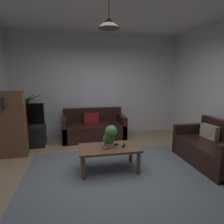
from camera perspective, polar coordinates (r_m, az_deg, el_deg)
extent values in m
cube|color=#9E8466|center=(3.41, 1.04, -18.72)|extent=(4.81, 4.97, 0.02)
cube|color=slate|center=(3.24, 1.85, -20.18)|extent=(3.12, 2.74, 0.01)
cube|color=silver|center=(5.47, -4.60, 8.16)|extent=(4.93, 0.06, 2.89)
cube|color=white|center=(5.46, -3.71, 6.50)|extent=(1.08, 0.01, 1.15)
cube|color=black|center=(5.12, -5.48, -6.02)|extent=(1.65, 0.81, 0.42)
cube|color=black|center=(5.36, -5.93, -0.78)|extent=(1.65, 0.12, 0.40)
cube|color=black|center=(5.08, -14.17, -5.15)|extent=(0.12, 0.81, 0.64)
cube|color=black|center=(5.22, 2.93, -4.42)|extent=(0.12, 0.81, 0.64)
cube|color=maroon|center=(5.19, -6.34, -1.83)|extent=(0.41, 0.15, 0.28)
cube|color=black|center=(4.15, 27.96, -11.19)|extent=(0.81, 1.41, 0.42)
cube|color=black|center=(4.60, 23.00, -7.29)|extent=(0.81, 0.12, 0.64)
cube|color=#B7AD9E|center=(4.35, 27.82, -5.38)|extent=(0.16, 0.41, 0.28)
cube|color=brown|center=(3.36, -0.87, -11.05)|extent=(1.07, 0.59, 0.04)
cylinder|color=brown|center=(3.19, -8.83, -16.73)|extent=(0.07, 0.07, 0.40)
cylinder|color=brown|center=(3.36, 8.19, -15.31)|extent=(0.07, 0.07, 0.40)
cylinder|color=brown|center=(3.62, -9.17, -13.38)|extent=(0.07, 0.07, 0.40)
cylinder|color=brown|center=(3.76, 5.77, -12.34)|extent=(0.07, 0.07, 0.40)
cube|color=#72387F|center=(3.29, -1.84, -10.98)|extent=(0.14, 0.12, 0.02)
cube|color=black|center=(3.43, 0.63, -10.05)|extent=(0.17, 0.10, 0.02)
cube|color=black|center=(3.41, 3.71, -10.23)|extent=(0.11, 0.17, 0.02)
cylinder|color=#B77051|center=(3.34, -0.81, -10.11)|extent=(0.18, 0.18, 0.08)
sphere|color=#3D7F3D|center=(3.32, -1.04, -8.18)|extent=(0.21, 0.21, 0.21)
sphere|color=#3D7F3D|center=(3.28, -0.85, -7.51)|extent=(0.19, 0.19, 0.19)
sphere|color=#3D7F3D|center=(3.24, -0.28, -6.07)|extent=(0.22, 0.22, 0.22)
cube|color=black|center=(5.00, -24.98, -6.89)|extent=(0.90, 0.44, 0.50)
cube|color=black|center=(4.86, -25.53, -0.64)|extent=(0.92, 0.05, 0.52)
cube|color=black|center=(4.83, -25.60, -0.70)|extent=(0.88, 0.00, 0.48)
cube|color=black|center=(4.92, -25.27, -3.94)|extent=(0.24, 0.16, 0.04)
cylinder|color=brown|center=(5.49, -24.61, -6.46)|extent=(0.32, 0.32, 0.30)
cylinder|color=brown|center=(5.37, -25.03, -1.07)|extent=(0.05, 0.05, 0.75)
cone|color=#3D7F3D|center=(5.25, -22.91, 4.08)|extent=(0.52, 0.12, 0.29)
cone|color=#3D7F3D|center=(5.48, -23.57, 4.43)|extent=(0.31, 0.50, 0.38)
cone|color=#3D7F3D|center=(5.51, -25.49, 3.81)|extent=(0.18, 0.43, 0.26)
cone|color=#3D7F3D|center=(5.42, -27.24, 3.75)|extent=(0.45, 0.26, 0.28)
cone|color=#3D7F3D|center=(5.27, -27.51, 3.60)|extent=(0.41, 0.31, 0.30)
cone|color=#3D7F3D|center=(5.08, -26.27, 3.75)|extent=(0.13, 0.52, 0.31)
cone|color=#3D7F3D|center=(5.11, -24.50, 3.55)|extent=(0.29, 0.44, 0.31)
cube|color=brown|center=(4.40, -29.45, -3.46)|extent=(0.70, 0.22, 1.40)
cube|color=#B22D2D|center=(4.23, -31.02, 2.23)|extent=(0.03, 0.16, 0.22)
cube|color=black|center=(4.22, -30.53, 2.38)|extent=(0.04, 0.16, 0.24)
cylinder|color=black|center=(3.32, -0.99, 29.57)|extent=(0.01, 0.01, 0.30)
cone|color=#4C4742|center=(3.25, -0.98, 25.75)|extent=(0.35, 0.35, 0.16)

